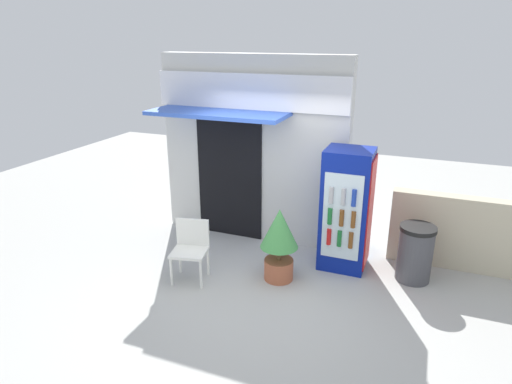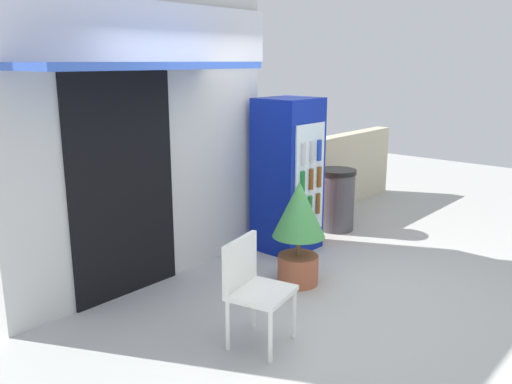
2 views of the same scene
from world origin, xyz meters
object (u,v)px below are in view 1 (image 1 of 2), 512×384
object	(u,v)px
plastic_chair	(191,245)
trash_bin	(415,253)
potted_plant_near_shop	(279,239)
drink_cooler	(346,210)

from	to	relation	value
plastic_chair	trash_bin	xyz separation A→B (m)	(2.95, 1.10, -0.09)
plastic_chair	potted_plant_near_shop	distance (m)	1.25
drink_cooler	trash_bin	size ratio (longest dim) A/B	2.20
drink_cooler	trash_bin	distance (m)	1.12
plastic_chair	drink_cooler	bearing A→B (deg)	30.32
plastic_chair	trash_bin	size ratio (longest dim) A/B	1.05
drink_cooler	potted_plant_near_shop	bearing A→B (deg)	-136.91
trash_bin	plastic_chair	bearing A→B (deg)	-159.60
drink_cooler	trash_bin	xyz separation A→B (m)	(1.00, -0.04, -0.49)
potted_plant_near_shop	trash_bin	world-z (taller)	potted_plant_near_shop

